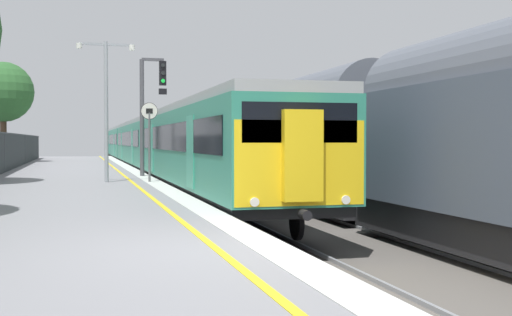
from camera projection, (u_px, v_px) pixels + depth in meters
name	position (u px, v px, depth m)	size (l,w,h in m)	color
ground	(416.00, 282.00, 9.77)	(17.40, 110.00, 1.21)	gray
commuter_train_at_platform	(149.00, 144.00, 41.93)	(2.83, 60.13, 3.81)	#2D846B
freight_train_adjacent_track	(309.00, 137.00, 24.65)	(2.60, 38.55, 4.78)	#232326
signal_gantry	(149.00, 102.00, 27.29)	(1.10, 0.24, 4.84)	#47474C
speed_limit_sign	(149.00, 132.00, 23.41)	(0.59, 0.08, 2.80)	#59595B
platform_lamp_mid	(106.00, 98.00, 23.27)	(2.00, 0.20, 4.92)	#93999E
background_tree_centre	(3.00, 94.00, 44.68)	(4.05, 4.05, 6.76)	#473323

